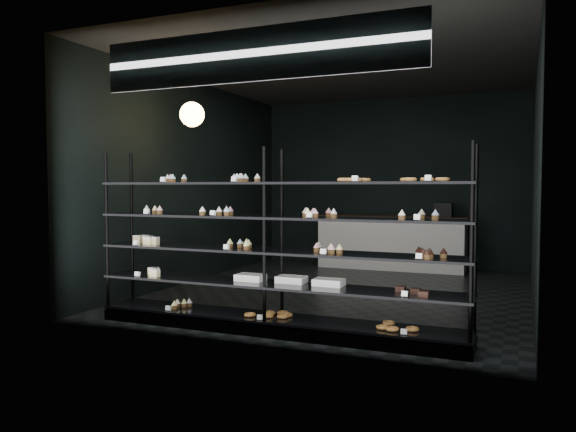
{
  "coord_description": "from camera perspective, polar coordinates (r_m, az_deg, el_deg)",
  "views": [
    {
      "loc": [
        2.38,
        -7.71,
        1.52
      ],
      "look_at": [
        -0.07,
        -1.9,
        1.18
      ],
      "focal_mm": 35.0,
      "sensor_mm": 36.0,
      "label": 1
    }
  ],
  "objects": [
    {
      "name": "room",
      "position": [
        8.07,
        5.7,
        3.59
      ],
      "size": [
        5.01,
        6.01,
        3.2
      ],
      "color": "black",
      "rests_on": "ground"
    },
    {
      "name": "display_shelf",
      "position": [
        5.85,
        -1.7,
        -5.71
      ],
      "size": [
        4.0,
        0.5,
        1.91
      ],
      "color": "black",
      "rests_on": "room"
    },
    {
      "name": "signage",
      "position": [
        5.48,
        -3.66,
        16.02
      ],
      "size": [
        3.3,
        0.05,
        0.5
      ],
      "color": "#0D1945",
      "rests_on": "room"
    },
    {
      "name": "pendant_lamp",
      "position": [
        7.48,
        -9.72,
        10.15
      ],
      "size": [
        0.32,
        0.32,
        0.89
      ],
      "color": "black",
      "rests_on": "room"
    },
    {
      "name": "service_counter",
      "position": [
        10.49,
        10.51,
        -2.59
      ],
      "size": [
        2.74,
        0.65,
        1.23
      ],
      "color": "silver",
      "rests_on": "room"
    }
  ]
}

